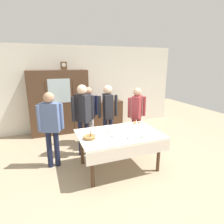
{
  "coord_description": "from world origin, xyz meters",
  "views": [
    {
      "loc": [
        -1.43,
        -3.49,
        2.17
      ],
      "look_at": [
        0.0,
        0.2,
        1.12
      ],
      "focal_mm": 30.02,
      "sensor_mm": 36.0,
      "label": 1
    }
  ],
  "objects_px": {
    "tea_cup_near_right": "(145,132)",
    "person_behind_table_left": "(137,111)",
    "tea_cup_mid_left": "(117,126)",
    "person_near_right_end": "(89,110)",
    "bookshelf_low": "(107,114)",
    "pastry_plate": "(136,123)",
    "bread_basket": "(89,137)",
    "tea_cup_far_left": "(114,136)",
    "dining_table": "(120,138)",
    "mantel_clock": "(64,66)",
    "book_stack": "(107,101)",
    "tea_cup_front_edge": "(143,137)",
    "person_behind_table_right": "(83,113)",
    "spoon_mid_right": "(138,129)",
    "spoon_front_edge": "(128,127)",
    "person_by_cabinet": "(108,111)",
    "tea_cup_center": "(130,138)",
    "tea_cup_mid_right": "(110,132)",
    "wall_cabinet": "(59,103)",
    "person_beside_shelf": "(51,123)"
  },
  "relations": [
    {
      "from": "tea_cup_center",
      "to": "person_behind_table_left",
      "type": "height_order",
      "value": "person_behind_table_left"
    },
    {
      "from": "person_near_right_end",
      "to": "spoon_mid_right",
      "type": "bearing_deg",
      "value": -61.49
    },
    {
      "from": "tea_cup_center",
      "to": "spoon_mid_right",
      "type": "distance_m",
      "value": 0.6
    },
    {
      "from": "tea_cup_front_edge",
      "to": "person_behind_table_right",
      "type": "relative_size",
      "value": 0.08
    },
    {
      "from": "tea_cup_near_right",
      "to": "mantel_clock",
      "type": "bearing_deg",
      "value": 113.37
    },
    {
      "from": "spoon_mid_right",
      "to": "person_near_right_end",
      "type": "relative_size",
      "value": 0.08
    },
    {
      "from": "tea_cup_front_edge",
      "to": "spoon_front_edge",
      "type": "xyz_separation_m",
      "value": [
        0.01,
        0.64,
        -0.02
      ]
    },
    {
      "from": "tea_cup_mid_right",
      "to": "spoon_mid_right",
      "type": "height_order",
      "value": "tea_cup_mid_right"
    },
    {
      "from": "tea_cup_center",
      "to": "pastry_plate",
      "type": "bearing_deg",
      "value": 53.72
    },
    {
      "from": "bookshelf_low",
      "to": "spoon_front_edge",
      "type": "bearing_deg",
      "value": -97.94
    },
    {
      "from": "tea_cup_near_right",
      "to": "tea_cup_mid_right",
      "type": "bearing_deg",
      "value": 157.17
    },
    {
      "from": "tea_cup_far_left",
      "to": "tea_cup_front_edge",
      "type": "distance_m",
      "value": 0.56
    },
    {
      "from": "wall_cabinet",
      "to": "mantel_clock",
      "type": "height_order",
      "value": "mantel_clock"
    },
    {
      "from": "person_behind_table_right",
      "to": "pastry_plate",
      "type": "bearing_deg",
      "value": -20.1
    },
    {
      "from": "tea_cup_mid_right",
      "to": "tea_cup_front_edge",
      "type": "bearing_deg",
      "value": -43.86
    },
    {
      "from": "tea_cup_center",
      "to": "person_near_right_end",
      "type": "xyz_separation_m",
      "value": [
        -0.33,
        1.8,
        0.14
      ]
    },
    {
      "from": "dining_table",
      "to": "tea_cup_far_left",
      "type": "xyz_separation_m",
      "value": [
        -0.18,
        -0.11,
        0.13
      ]
    },
    {
      "from": "tea_cup_near_right",
      "to": "person_behind_table_left",
      "type": "xyz_separation_m",
      "value": [
        0.4,
        1.11,
        0.13
      ]
    },
    {
      "from": "tea_cup_mid_left",
      "to": "tea_cup_mid_right",
      "type": "bearing_deg",
      "value": -132.35
    },
    {
      "from": "tea_cup_front_edge",
      "to": "tea_cup_near_right",
      "type": "bearing_deg",
      "value": 48.35
    },
    {
      "from": "spoon_mid_right",
      "to": "bookshelf_low",
      "type": "bearing_deg",
      "value": 85.78
    },
    {
      "from": "tea_cup_mid_right",
      "to": "spoon_mid_right",
      "type": "relative_size",
      "value": 1.09
    },
    {
      "from": "tea_cup_front_edge",
      "to": "tea_cup_center",
      "type": "bearing_deg",
      "value": 170.03
    },
    {
      "from": "book_stack",
      "to": "tea_cup_far_left",
      "type": "bearing_deg",
      "value": -106.95
    },
    {
      "from": "tea_cup_mid_left",
      "to": "person_near_right_end",
      "type": "distance_m",
      "value": 1.16
    },
    {
      "from": "bread_basket",
      "to": "mantel_clock",
      "type": "bearing_deg",
      "value": 91.37
    },
    {
      "from": "spoon_front_edge",
      "to": "mantel_clock",
      "type": "bearing_deg",
      "value": 114.06
    },
    {
      "from": "tea_cup_mid_right",
      "to": "spoon_front_edge",
      "type": "relative_size",
      "value": 1.09
    },
    {
      "from": "bookshelf_low",
      "to": "spoon_mid_right",
      "type": "height_order",
      "value": "bookshelf_low"
    },
    {
      "from": "mantel_clock",
      "to": "book_stack",
      "type": "relative_size",
      "value": 1.06
    },
    {
      "from": "spoon_front_edge",
      "to": "person_behind_table_right",
      "type": "bearing_deg",
      "value": 145.93
    },
    {
      "from": "pastry_plate",
      "to": "person_beside_shelf",
      "type": "bearing_deg",
      "value": 175.81
    },
    {
      "from": "bookshelf_low",
      "to": "pastry_plate",
      "type": "xyz_separation_m",
      "value": [
        -0.04,
        -2.2,
        0.34
      ]
    },
    {
      "from": "spoon_mid_right",
      "to": "person_behind_table_right",
      "type": "height_order",
      "value": "person_behind_table_right"
    },
    {
      "from": "tea_cup_far_left",
      "to": "person_near_right_end",
      "type": "height_order",
      "value": "person_near_right_end"
    },
    {
      "from": "bookshelf_low",
      "to": "book_stack",
      "type": "relative_size",
      "value": 4.7
    },
    {
      "from": "spoon_mid_right",
      "to": "spoon_front_edge",
      "type": "bearing_deg",
      "value": 132.49
    },
    {
      "from": "tea_cup_mid_right",
      "to": "person_by_cabinet",
      "type": "xyz_separation_m",
      "value": [
        0.28,
        0.93,
        0.2
      ]
    },
    {
      "from": "mantel_clock",
      "to": "bookshelf_low",
      "type": "height_order",
      "value": "mantel_clock"
    },
    {
      "from": "wall_cabinet",
      "to": "book_stack",
      "type": "height_order",
      "value": "wall_cabinet"
    },
    {
      "from": "tea_cup_far_left",
      "to": "person_by_cabinet",
      "type": "height_order",
      "value": "person_by_cabinet"
    },
    {
      "from": "bread_basket",
      "to": "tea_cup_mid_left",
      "type": "bearing_deg",
      "value": 29.67
    },
    {
      "from": "tea_cup_far_left",
      "to": "dining_table",
      "type": "bearing_deg",
      "value": 30.98
    },
    {
      "from": "book_stack",
      "to": "person_behind_table_left",
      "type": "bearing_deg",
      "value": -82.36
    },
    {
      "from": "person_behind_table_right",
      "to": "tea_cup_mid_left",
      "type": "bearing_deg",
      "value": -36.69
    },
    {
      "from": "tea_cup_far_left",
      "to": "person_behind_table_left",
      "type": "xyz_separation_m",
      "value": [
        1.07,
        1.04,
        0.13
      ]
    },
    {
      "from": "spoon_front_edge",
      "to": "person_by_cabinet",
      "type": "relative_size",
      "value": 0.07
    },
    {
      "from": "tea_cup_near_right",
      "to": "person_by_cabinet",
      "type": "bearing_deg",
      "value": 107.12
    },
    {
      "from": "person_beside_shelf",
      "to": "dining_table",
      "type": "bearing_deg",
      "value": -24.51
    },
    {
      "from": "tea_cup_near_right",
      "to": "tea_cup_far_left",
      "type": "distance_m",
      "value": 0.67
    }
  ]
}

